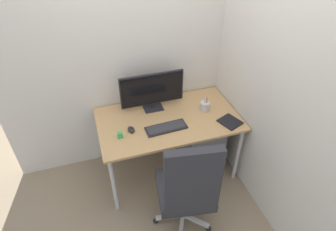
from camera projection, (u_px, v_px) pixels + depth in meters
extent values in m
plane|color=gray|center=(168.00, 168.00, 3.24)|extent=(8.00, 8.00, 0.00)
cube|color=silver|center=(155.00, 36.00, 2.70)|extent=(3.11, 0.04, 2.80)
cube|color=silver|center=(260.00, 55.00, 2.36)|extent=(0.04, 2.53, 2.80)
cube|color=tan|center=(168.00, 119.00, 2.80)|extent=(1.38, 0.79, 0.03)
cylinder|color=silver|center=(114.00, 185.00, 2.61)|extent=(0.04, 0.04, 0.69)
cylinder|color=silver|center=(238.00, 155.00, 2.92)|extent=(0.04, 0.04, 0.69)
cylinder|color=silver|center=(104.00, 137.00, 3.13)|extent=(0.04, 0.04, 0.69)
cylinder|color=silver|center=(210.00, 116.00, 3.44)|extent=(0.04, 0.04, 0.69)
sphere|color=black|center=(156.00, 221.00, 2.68)|extent=(0.05, 0.05, 0.05)
cube|color=silver|center=(169.00, 216.00, 2.68)|extent=(0.26, 0.08, 0.03)
cube|color=silver|center=(181.00, 227.00, 2.59)|extent=(0.15, 0.25, 0.03)
sphere|color=black|center=(209.00, 229.00, 2.62)|extent=(0.05, 0.05, 0.05)
cube|color=silver|center=(196.00, 220.00, 2.64)|extent=(0.21, 0.21, 0.03)
sphere|color=black|center=(201.00, 201.00, 2.86)|extent=(0.05, 0.05, 0.05)
cube|color=silver|center=(192.00, 206.00, 2.76)|extent=(0.25, 0.15, 0.03)
sphere|color=black|center=(171.00, 197.00, 2.90)|extent=(0.05, 0.05, 0.05)
cube|color=silver|center=(177.00, 204.00, 2.78)|extent=(0.08, 0.26, 0.03)
cylinder|color=silver|center=(184.00, 204.00, 2.58)|extent=(0.04, 0.04, 0.32)
cube|color=#2D2D33|center=(184.00, 189.00, 2.46)|extent=(0.53, 0.54, 0.09)
cube|color=#2D2D33|center=(193.00, 183.00, 2.05)|extent=(0.42, 0.14, 0.65)
cube|color=slate|center=(198.00, 141.00, 3.20)|extent=(0.39, 0.54, 0.55)
cube|color=#262628|center=(209.00, 150.00, 2.92)|extent=(0.20, 0.01, 0.02)
cube|color=black|center=(153.00, 107.00, 2.93)|extent=(0.19, 0.15, 0.01)
cube|color=black|center=(153.00, 104.00, 2.92)|extent=(0.04, 0.02, 0.05)
cube|color=black|center=(152.00, 89.00, 2.81)|extent=(0.64, 0.02, 0.34)
cube|color=black|center=(152.00, 90.00, 2.79)|extent=(0.62, 0.01, 0.31)
cube|color=black|center=(166.00, 128.00, 2.67)|extent=(0.39, 0.16, 0.02)
cube|color=#333338|center=(166.00, 127.00, 2.66)|extent=(0.36, 0.13, 0.00)
ellipsoid|color=black|center=(131.00, 129.00, 2.64)|extent=(0.07, 0.10, 0.03)
cylinder|color=silver|center=(205.00, 106.00, 2.88)|extent=(0.09, 0.09, 0.09)
cylinder|color=#B2B5BA|center=(204.00, 101.00, 2.84)|extent=(0.02, 0.01, 0.12)
cylinder|color=#B2B5BA|center=(206.00, 101.00, 2.84)|extent=(0.02, 0.01, 0.12)
torus|color=black|center=(205.00, 105.00, 2.87)|extent=(0.04, 0.04, 0.01)
cylinder|color=red|center=(207.00, 103.00, 2.85)|extent=(0.01, 0.01, 0.13)
cube|color=black|center=(230.00, 122.00, 2.74)|extent=(0.23, 0.24, 0.01)
cube|color=#3FAD59|center=(120.00, 135.00, 2.56)|extent=(0.04, 0.04, 0.06)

